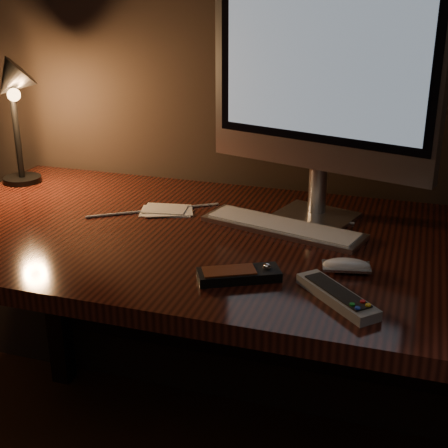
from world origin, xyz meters
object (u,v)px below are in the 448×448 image
(monitor, at_px, (321,74))
(desk_lamp, at_px, (13,100))
(media_remote, at_px, (239,274))
(tv_remote, at_px, (337,296))
(desk, at_px, (257,277))
(keyboard, at_px, (282,227))
(mouse, at_px, (346,267))

(monitor, height_order, desk_lamp, monitor)
(media_remote, relative_size, desk_lamp, 0.47)
(media_remote, bearing_deg, tv_remote, -36.62)
(desk, relative_size, tv_remote, 9.51)
(keyboard, height_order, media_remote, media_remote)
(keyboard, bearing_deg, mouse, -32.36)
(desk, distance_m, keyboard, 0.15)
(keyboard, bearing_deg, desk_lamp, -173.22)
(keyboard, bearing_deg, media_remote, -79.95)
(mouse, relative_size, desk_lamp, 0.26)
(tv_remote, bearing_deg, media_remote, -144.33)
(keyboard, relative_size, desk_lamp, 1.07)
(desk, relative_size, monitor, 2.75)
(desk_lamp, bearing_deg, media_remote, -3.57)
(keyboard, distance_m, media_remote, 0.28)
(tv_remote, height_order, desk_lamp, desk_lamp)
(mouse, bearing_deg, desk, 130.27)
(keyboard, relative_size, mouse, 4.08)
(desk, xyz_separation_m, monitor, (0.11, 0.10, 0.47))
(desk, distance_m, mouse, 0.32)
(desk, xyz_separation_m, mouse, (0.23, -0.18, 0.14))
(mouse, height_order, desk_lamp, desk_lamp)
(mouse, relative_size, media_remote, 0.56)
(monitor, xyz_separation_m, keyboard, (-0.06, -0.09, -0.34))
(desk, xyz_separation_m, desk_lamp, (-0.72, 0.11, 0.37))
(mouse, bearing_deg, monitor, 100.84)
(media_remote, bearing_deg, desk, 69.48)
(media_remote, distance_m, desk_lamp, 0.87)
(monitor, bearing_deg, desk, -122.99)
(desk_lamp, bearing_deg, mouse, 6.77)
(monitor, bearing_deg, tv_remote, -57.65)
(desk_lamp, bearing_deg, tv_remote, -0.19)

